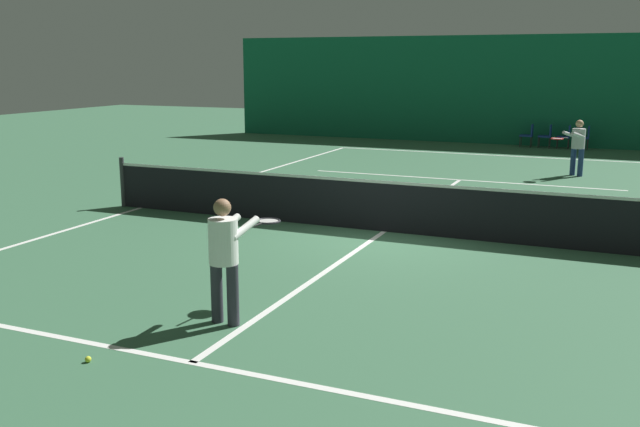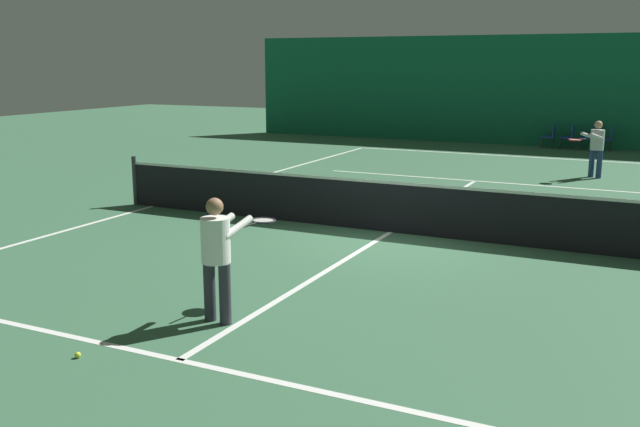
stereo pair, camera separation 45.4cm
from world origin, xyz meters
The scene contains 15 objects.
ground_plane centered at (0.00, 0.00, 0.00)m, with size 60.00×60.00×0.00m, color #386647.
backdrop_curtain centered at (0.00, 15.34, 2.03)m, with size 23.00×0.12×4.06m.
court_line_baseline_far centered at (0.00, 11.90, 0.00)m, with size 11.00×0.10×0.00m.
court_line_service_far centered at (0.00, 6.40, 0.00)m, with size 8.25×0.10×0.00m.
court_line_service_near centered at (0.00, -6.40, 0.00)m, with size 8.25×0.10×0.00m.
court_line_sideline_left centered at (-5.50, 0.00, 0.00)m, with size 0.10×23.80×0.00m.
court_line_centre centered at (0.00, 0.00, 0.00)m, with size 0.10×12.80×0.00m.
tennis_net centered at (0.00, 0.00, 0.51)m, with size 12.00×0.10×1.07m.
player_near centered at (-0.26, -5.22, 0.89)m, with size 0.48×1.32×1.53m.
player_far centered at (2.76, 8.33, 0.89)m, with size 0.95×1.28×1.53m.
courtside_chair_0 centered at (0.66, 14.79, 0.49)m, with size 0.44×0.44×0.84m.
courtside_chair_1 centered at (1.31, 14.79, 0.49)m, with size 0.44×0.44×0.84m.
courtside_chair_2 centered at (1.96, 14.79, 0.49)m, with size 0.44×0.44×0.84m.
courtside_chair_3 centered at (2.61, 14.79, 0.49)m, with size 0.44×0.44×0.84m.
tennis_ball centered at (-1.01, -6.82, 0.03)m, with size 0.07×0.07×0.07m.
Camera 2 is at (4.40, -12.07, 3.09)m, focal length 40.00 mm.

